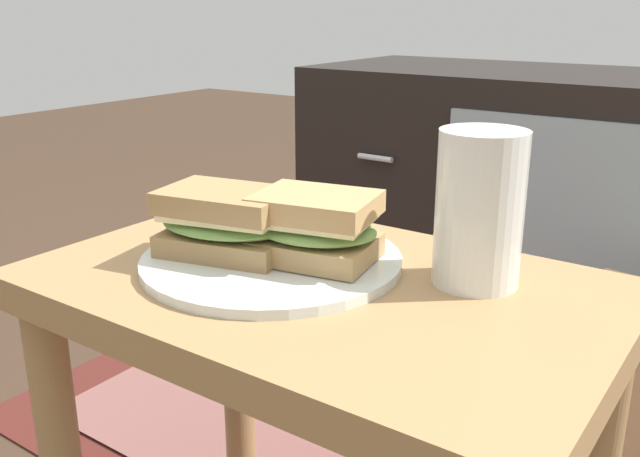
# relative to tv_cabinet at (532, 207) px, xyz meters

# --- Properties ---
(side_table) EXTENTS (0.56, 0.36, 0.46)m
(side_table) POSITION_rel_tv_cabinet_xyz_m (0.10, -0.95, 0.08)
(side_table) COLOR #A37A4C
(side_table) RESTS_ON ground
(tv_cabinet) EXTENTS (0.96, 0.46, 0.58)m
(tv_cabinet) POSITION_rel_tv_cabinet_xyz_m (0.00, 0.00, 0.00)
(tv_cabinet) COLOR black
(tv_cabinet) RESTS_ON ground
(area_rug) EXTENTS (1.13, 0.87, 0.01)m
(area_rug) POSITION_rel_tv_cabinet_xyz_m (-0.11, -0.49, -0.29)
(area_rug) COLOR #4C1E19
(area_rug) RESTS_ON ground
(plate) EXTENTS (0.26, 0.26, 0.01)m
(plate) POSITION_rel_tv_cabinet_xyz_m (0.04, -0.95, 0.17)
(plate) COLOR silver
(plate) RESTS_ON side_table
(sandwich_front) EXTENTS (0.16, 0.12, 0.07)m
(sandwich_front) POSITION_rel_tv_cabinet_xyz_m (-0.00, -0.97, 0.21)
(sandwich_front) COLOR #9E7A4C
(sandwich_front) RESTS_ON plate
(sandwich_back) EXTENTS (0.14, 0.11, 0.07)m
(sandwich_back) POSITION_rel_tv_cabinet_xyz_m (0.08, -0.93, 0.21)
(sandwich_back) COLOR tan
(sandwich_back) RESTS_ON plate
(beer_glass) EXTENTS (0.08, 0.08, 0.15)m
(beer_glass) POSITION_rel_tv_cabinet_xyz_m (0.23, -0.87, 0.24)
(beer_glass) COLOR silver
(beer_glass) RESTS_ON side_table
(paper_bag) EXTENTS (0.22, 0.18, 0.31)m
(paper_bag) POSITION_rel_tv_cabinet_xyz_m (0.32, -0.41, -0.14)
(paper_bag) COLOR tan
(paper_bag) RESTS_ON ground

